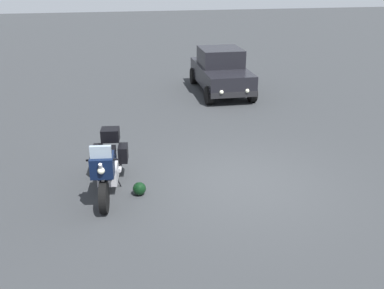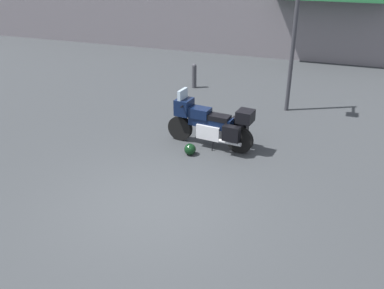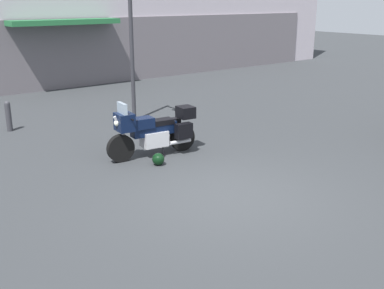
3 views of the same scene
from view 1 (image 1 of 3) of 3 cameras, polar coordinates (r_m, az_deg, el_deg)
The scene contains 4 objects.
ground_plane at distance 9.59m, azimuth 6.47°, elevation -5.07°, with size 80.00×80.00×0.00m, color #2D3033.
motorcycle at distance 9.11m, azimuth -11.22°, elevation -2.59°, with size 2.26×0.86×1.36m.
helmet at distance 9.05m, azimuth -7.05°, elevation -5.88°, with size 0.28×0.28×0.28m, color black.
car_hatchback_near at distance 16.33m, azimuth 3.87°, elevation 9.78°, with size 3.89×1.82×1.64m.
Camera 1 is at (-8.07, 2.67, 4.44)m, focal length 39.92 mm.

